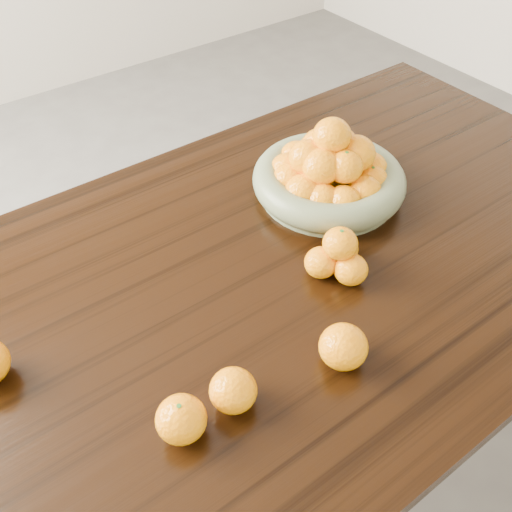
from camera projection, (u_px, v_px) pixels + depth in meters
ground at (247, 461)px, 1.66m from camera, size 5.00×5.00×0.00m
dining_table at (243, 312)px, 1.20m from camera, size 2.00×1.00×0.75m
fruit_bowl at (329, 173)px, 1.31m from camera, size 0.35×0.35×0.20m
orange_pyramid at (338, 256)px, 1.13m from camera, size 0.13×0.12×0.11m
loose_orange_0 at (181, 419)px, 0.88m from camera, size 0.08×0.08×0.08m
loose_orange_1 at (233, 390)px, 0.92m from camera, size 0.08×0.08×0.07m
loose_orange_2 at (343, 347)px, 0.97m from camera, size 0.09×0.09×0.08m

